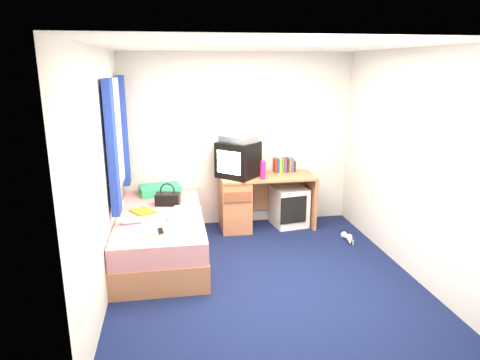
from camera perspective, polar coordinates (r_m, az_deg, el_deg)
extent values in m
plane|color=#0C1438|center=(4.79, 3.10, -12.62)|extent=(3.40, 3.40, 0.00)
plane|color=white|center=(4.24, 3.58, 17.41)|extent=(3.40, 3.40, 0.00)
plane|color=silver|center=(6.00, -0.19, 5.27)|extent=(3.20, 0.00, 3.20)
plane|color=silver|center=(2.80, 10.86, -6.72)|extent=(3.20, 0.00, 3.20)
plane|color=silver|center=(4.32, -17.90, 0.59)|extent=(0.00, 3.40, 3.40)
plane|color=silver|center=(4.96, 21.71, 2.07)|extent=(0.00, 3.40, 3.40)
cube|color=#C57D52|center=(5.27, -10.45, -8.37)|extent=(1.00, 2.00, 0.30)
cube|color=#955236|center=(4.91, -4.60, -9.86)|extent=(0.02, 0.70, 0.18)
cube|color=white|center=(5.17, -10.59, -5.62)|extent=(0.98, 1.98, 0.24)
cube|color=teal|center=(5.86, -10.60, -1.30)|extent=(0.59, 0.44, 0.11)
cube|color=#C57D52|center=(5.90, 3.66, 0.44)|extent=(1.30, 0.55, 0.03)
cube|color=#C57D52|center=(5.92, -0.66, -3.25)|extent=(0.40, 0.52, 0.72)
cube|color=#C57D52|center=(6.17, 9.32, -2.70)|extent=(0.04, 0.52, 0.72)
cube|color=#C57D52|center=(6.26, 5.34, -1.42)|extent=(0.78, 0.03, 0.55)
cube|color=white|center=(6.13, 6.56, -3.51)|extent=(0.51, 0.51, 0.56)
cube|color=black|center=(5.78, -0.24, 2.76)|extent=(0.65, 0.65, 0.48)
cube|color=beige|center=(5.60, -1.50, 2.35)|extent=(0.28, 0.26, 0.30)
cube|color=#B3B3B5|center=(5.73, -0.24, 5.50)|extent=(0.52, 0.54, 0.08)
cube|color=maroon|center=(6.07, 4.68, 1.97)|extent=(0.03, 0.13, 0.20)
cube|color=navy|center=(6.08, 5.00, 1.98)|extent=(0.03, 0.13, 0.20)
cube|color=gold|center=(6.09, 5.32, 1.99)|extent=(0.03, 0.13, 0.20)
cube|color=#337F33|center=(6.10, 5.64, 2.00)|extent=(0.03, 0.13, 0.20)
cube|color=#7F337F|center=(6.11, 5.96, 2.01)|extent=(0.03, 0.13, 0.20)
cube|color=#262626|center=(6.12, 6.27, 2.02)|extent=(0.03, 0.13, 0.20)
cube|color=#B26633|center=(6.13, 6.59, 2.03)|extent=(0.03, 0.13, 0.20)
cube|color=#4C4C99|center=(6.13, 6.91, 2.04)|extent=(0.03, 0.13, 0.20)
cube|color=black|center=(6.17, 7.33, 1.83)|extent=(0.05, 0.12, 0.14)
cylinder|color=#D61E77|center=(5.69, 3.07, 1.26)|extent=(0.07, 0.07, 0.23)
cylinder|color=white|center=(5.89, 1.86, 1.54)|extent=(0.06, 0.06, 0.19)
cube|color=black|center=(5.39, -9.61, -2.52)|extent=(0.32, 0.21, 0.15)
torus|color=black|center=(5.36, -9.66, -1.36)|extent=(0.18, 0.05, 0.18)
cube|color=white|center=(4.91, -7.32, -4.49)|extent=(0.38, 0.34, 0.10)
cube|color=yellow|center=(5.21, -12.85, -4.10)|extent=(0.33, 0.35, 0.01)
cylinder|color=silver|center=(4.86, -14.21, -5.27)|extent=(0.21, 0.10, 0.07)
cube|color=yellow|center=(4.53, -11.43, -6.98)|extent=(0.23, 0.10, 0.01)
cube|color=black|center=(4.56, -10.54, -6.72)|extent=(0.07, 0.16, 0.02)
cube|color=silver|center=(5.14, -16.49, 5.80)|extent=(0.02, 0.90, 1.10)
cube|color=white|center=(5.08, -16.88, 12.38)|extent=(0.06, 1.06, 0.08)
cube|color=white|center=(5.26, -15.90, -0.54)|extent=(0.06, 1.06, 0.08)
cube|color=navy|center=(4.56, -16.69, 4.03)|extent=(0.08, 0.24, 1.40)
cube|color=navy|center=(5.72, -15.26, 6.28)|extent=(0.08, 0.24, 1.40)
cone|color=silver|center=(5.82, 14.23, -7.46)|extent=(0.13, 0.23, 0.09)
cone|color=silver|center=(5.73, 14.43, -7.81)|extent=(0.16, 0.24, 0.09)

